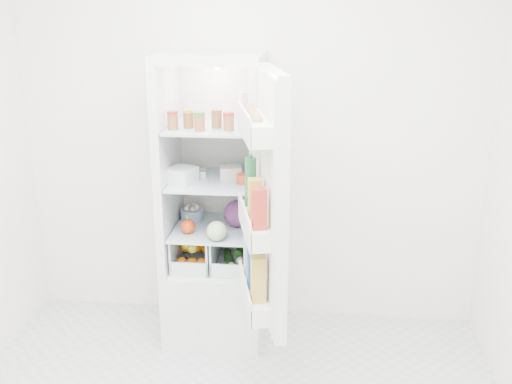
# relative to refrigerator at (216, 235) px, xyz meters

# --- Properties ---
(room_walls) EXTENTS (3.02, 3.02, 2.61)m
(room_walls) POSITION_rel_refrigerator_xyz_m (0.20, -1.25, 0.93)
(room_walls) COLOR white
(room_walls) RESTS_ON ground
(refrigerator) EXTENTS (0.60, 0.60, 1.80)m
(refrigerator) POSITION_rel_refrigerator_xyz_m (0.00, 0.00, 0.00)
(refrigerator) COLOR silver
(refrigerator) RESTS_ON ground
(shelf_low) EXTENTS (0.49, 0.53, 0.01)m
(shelf_low) POSITION_rel_refrigerator_xyz_m (-0.00, -0.06, 0.07)
(shelf_low) COLOR silver
(shelf_low) RESTS_ON refrigerator
(shelf_mid) EXTENTS (0.49, 0.53, 0.02)m
(shelf_mid) POSITION_rel_refrigerator_xyz_m (-0.00, -0.06, 0.38)
(shelf_mid) COLOR silver
(shelf_mid) RESTS_ON refrigerator
(shelf_top) EXTENTS (0.49, 0.53, 0.02)m
(shelf_top) POSITION_rel_refrigerator_xyz_m (-0.00, -0.06, 0.71)
(shelf_top) COLOR silver
(shelf_top) RESTS_ON refrigerator
(crisper_left) EXTENTS (0.23, 0.46, 0.22)m
(crisper_left) POSITION_rel_refrigerator_xyz_m (-0.12, -0.06, -0.06)
(crisper_left) COLOR silver
(crisper_left) RESTS_ON refrigerator
(crisper_right) EXTENTS (0.23, 0.46, 0.22)m
(crisper_right) POSITION_rel_refrigerator_xyz_m (0.12, -0.06, -0.06)
(crisper_right) COLOR silver
(crisper_right) RESTS_ON refrigerator
(condiment_jars) EXTENTS (0.46, 0.16, 0.08)m
(condiment_jars) POSITION_rel_refrigerator_xyz_m (-0.00, -0.17, 0.76)
(condiment_jars) COLOR #B21919
(condiment_jars) RESTS_ON shelf_top
(squeeze_bottle) EXTENTS (0.07, 0.07, 0.18)m
(squeeze_bottle) POSITION_rel_refrigerator_xyz_m (0.18, 0.04, 0.81)
(squeeze_bottle) COLOR white
(squeeze_bottle) RESTS_ON shelf_top
(tub_white) EXTENTS (0.19, 0.19, 0.09)m
(tub_white) POSITION_rel_refrigerator_xyz_m (-0.17, -0.16, 0.44)
(tub_white) COLOR silver
(tub_white) RESTS_ON shelf_mid
(tub_cream) EXTENTS (0.15, 0.15, 0.07)m
(tub_cream) POSITION_rel_refrigerator_xyz_m (0.10, -0.03, 0.43)
(tub_cream) COLOR beige
(tub_cream) RESTS_ON shelf_mid
(tin_red) EXTENTS (0.10, 0.10, 0.06)m
(tin_red) POSITION_rel_refrigerator_xyz_m (0.19, -0.13, 0.42)
(tin_red) COLOR #C13F1C
(tin_red) RESTS_ON shelf_mid
(foil_tray) EXTENTS (0.15, 0.12, 0.04)m
(foil_tray) POSITION_rel_refrigerator_xyz_m (-0.13, 0.00, 0.41)
(foil_tray) COLOR silver
(foil_tray) RESTS_ON shelf_mid
(tub_green) EXTENTS (0.09, 0.12, 0.07)m
(tub_green) POSITION_rel_refrigerator_xyz_m (0.10, -0.01, 0.43)
(tub_green) COLOR #387B44
(tub_green) RESTS_ON shelf_mid
(red_cabbage) EXTENTS (0.17, 0.17, 0.17)m
(red_cabbage) POSITION_rel_refrigerator_xyz_m (0.14, -0.04, 0.17)
(red_cabbage) COLOR #5F2055
(red_cabbage) RESTS_ON shelf_low
(bell_pepper) EXTENTS (0.09, 0.09, 0.09)m
(bell_pepper) POSITION_rel_refrigerator_xyz_m (-0.14, -0.18, 0.13)
(bell_pepper) COLOR red
(bell_pepper) RESTS_ON shelf_low
(mushroom_bowl) EXTENTS (0.18, 0.18, 0.07)m
(mushroom_bowl) POSITION_rel_refrigerator_xyz_m (-0.17, 0.06, 0.12)
(mushroom_bowl) COLOR #7EA1BD
(mushroom_bowl) RESTS_ON shelf_low
(salad_bag) EXTENTS (0.12, 0.12, 0.12)m
(salad_bag) POSITION_rel_refrigerator_xyz_m (0.05, -0.27, 0.14)
(salad_bag) COLOR #B3C896
(salad_bag) RESTS_ON shelf_low
(citrus_pile) EXTENTS (0.20, 0.24, 0.16)m
(citrus_pile) POSITION_rel_refrigerator_xyz_m (-0.12, -0.12, -0.07)
(citrus_pile) COLOR orange
(citrus_pile) RESTS_ON refrigerator
(veg_pile) EXTENTS (0.16, 0.30, 0.10)m
(veg_pile) POSITION_rel_refrigerator_xyz_m (0.13, -0.06, -0.10)
(veg_pile) COLOR #1B4717
(veg_pile) RESTS_ON refrigerator
(fridge_door) EXTENTS (0.29, 0.60, 1.30)m
(fridge_door) POSITION_rel_refrigerator_xyz_m (0.37, -0.63, 0.43)
(fridge_door) COLOR silver
(fridge_door) RESTS_ON refrigerator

